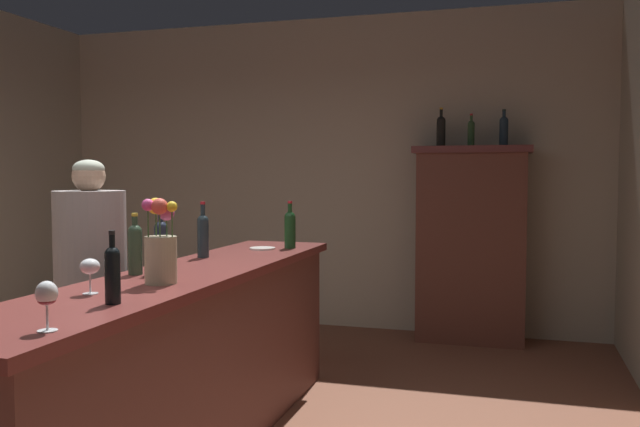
{
  "coord_description": "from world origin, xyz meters",
  "views": [
    {
      "loc": [
        1.85,
        -2.65,
        1.48
      ],
      "look_at": [
        0.99,
        0.26,
        1.3
      ],
      "focal_mm": 37.23,
      "sensor_mm": 36.0,
      "label": 1
    }
  ],
  "objects_px": {
    "display_cabinet": "(471,241)",
    "wine_bottle_malbec": "(113,272)",
    "wine_bottle_chardonnay": "(290,228)",
    "display_bottle_center": "(504,129)",
    "display_bottle_midleft": "(471,132)",
    "wine_glass_mid": "(90,267)",
    "wine_bottle_syrah": "(135,247)",
    "cheese_plate": "(262,248)",
    "display_bottle_left": "(441,130)",
    "wine_bottle_pinot": "(203,233)",
    "patron_near_entrance": "(91,287)",
    "wine_bottle_rose": "(161,244)",
    "flower_arrangement": "(161,247)",
    "wine_glass_front": "(47,296)",
    "bar_counter": "(186,366)"
  },
  "relations": [
    {
      "from": "bar_counter",
      "to": "wine_bottle_chardonnay",
      "type": "height_order",
      "value": "wine_bottle_chardonnay"
    },
    {
      "from": "wine_glass_mid",
      "to": "display_bottle_midleft",
      "type": "distance_m",
      "value": 3.89
    },
    {
      "from": "wine_bottle_pinot",
      "to": "display_bottle_center",
      "type": "xyz_separation_m",
      "value": [
        1.68,
        2.36,
        0.74
      ]
    },
    {
      "from": "wine_glass_front",
      "to": "flower_arrangement",
      "type": "bearing_deg",
      "value": 97.86
    },
    {
      "from": "wine_glass_front",
      "to": "patron_near_entrance",
      "type": "xyz_separation_m",
      "value": [
        -0.87,
        1.44,
        -0.25
      ]
    },
    {
      "from": "wine_bottle_malbec",
      "to": "patron_near_entrance",
      "type": "bearing_deg",
      "value": 129.34
    },
    {
      "from": "wine_bottle_chardonnay",
      "to": "display_bottle_center",
      "type": "height_order",
      "value": "display_bottle_center"
    },
    {
      "from": "flower_arrangement",
      "to": "wine_bottle_pinot",
      "type": "bearing_deg",
      "value": 104.93
    },
    {
      "from": "bar_counter",
      "to": "wine_bottle_syrah",
      "type": "distance_m",
      "value": 0.67
    },
    {
      "from": "wine_glass_mid",
      "to": "display_bottle_left",
      "type": "distance_m",
      "value": 3.82
    },
    {
      "from": "wine_bottle_malbec",
      "to": "flower_arrangement",
      "type": "bearing_deg",
      "value": 98.03
    },
    {
      "from": "display_cabinet",
      "to": "wine_glass_front",
      "type": "bearing_deg",
      "value": -104.0
    },
    {
      "from": "display_cabinet",
      "to": "display_bottle_midleft",
      "type": "xyz_separation_m",
      "value": [
        -0.01,
        0.0,
        0.95
      ]
    },
    {
      "from": "wine_bottle_chardonnay",
      "to": "flower_arrangement",
      "type": "xyz_separation_m",
      "value": [
        -0.09,
        -1.53,
        0.03
      ]
    },
    {
      "from": "display_cabinet",
      "to": "wine_bottle_malbec",
      "type": "bearing_deg",
      "value": -106.45
    },
    {
      "from": "wine_bottle_chardonnay",
      "to": "display_bottle_center",
      "type": "relative_size",
      "value": 1.02
    },
    {
      "from": "cheese_plate",
      "to": "display_bottle_left",
      "type": "height_order",
      "value": "display_bottle_left"
    },
    {
      "from": "display_cabinet",
      "to": "display_bottle_midleft",
      "type": "distance_m",
      "value": 0.95
    },
    {
      "from": "wine_bottle_rose",
      "to": "display_bottle_center",
      "type": "height_order",
      "value": "display_bottle_center"
    },
    {
      "from": "wine_bottle_chardonnay",
      "to": "display_bottle_left",
      "type": "xyz_separation_m",
      "value": [
        0.81,
        1.74,
        0.75
      ]
    },
    {
      "from": "wine_glass_mid",
      "to": "display_bottle_center",
      "type": "bearing_deg",
      "value": 66.27
    },
    {
      "from": "display_bottle_center",
      "to": "wine_glass_front",
      "type": "bearing_deg",
      "value": -107.31
    },
    {
      "from": "flower_arrangement",
      "to": "display_bottle_center",
      "type": "height_order",
      "value": "display_bottle_center"
    },
    {
      "from": "flower_arrangement",
      "to": "wine_bottle_chardonnay",
      "type": "bearing_deg",
      "value": 86.56
    },
    {
      "from": "wine_glass_front",
      "to": "display_bottle_midleft",
      "type": "distance_m",
      "value": 4.38
    },
    {
      "from": "display_bottle_left",
      "to": "flower_arrangement",
      "type": "bearing_deg",
      "value": -105.38
    },
    {
      "from": "flower_arrangement",
      "to": "display_bottle_center",
      "type": "xyz_separation_m",
      "value": [
        1.43,
        3.27,
        0.71
      ]
    },
    {
      "from": "display_cabinet",
      "to": "wine_bottle_chardonnay",
      "type": "bearing_deg",
      "value": -121.83
    },
    {
      "from": "wine_bottle_pinot",
      "to": "wine_bottle_chardonnay",
      "type": "bearing_deg",
      "value": 61.58
    },
    {
      "from": "wine_bottle_syrah",
      "to": "wine_bottle_chardonnay",
      "type": "relative_size",
      "value": 0.96
    },
    {
      "from": "bar_counter",
      "to": "flower_arrangement",
      "type": "height_order",
      "value": "flower_arrangement"
    },
    {
      "from": "wine_bottle_chardonnay",
      "to": "display_bottle_left",
      "type": "relative_size",
      "value": 0.93
    },
    {
      "from": "wine_bottle_rose",
      "to": "wine_bottle_malbec",
      "type": "height_order",
      "value": "wine_bottle_rose"
    },
    {
      "from": "wine_bottle_syrah",
      "to": "wine_glass_mid",
      "type": "distance_m",
      "value": 0.54
    },
    {
      "from": "wine_glass_front",
      "to": "cheese_plate",
      "type": "distance_m",
      "value": 2.34
    },
    {
      "from": "bar_counter",
      "to": "wine_bottle_malbec",
      "type": "relative_size",
      "value": 11.06
    },
    {
      "from": "wine_glass_mid",
      "to": "wine_bottle_syrah",
      "type": "bearing_deg",
      "value": 102.4
    },
    {
      "from": "wine_glass_front",
      "to": "display_bottle_center",
      "type": "relative_size",
      "value": 0.52
    },
    {
      "from": "bar_counter",
      "to": "wine_glass_front",
      "type": "bearing_deg",
      "value": -81.25
    },
    {
      "from": "flower_arrangement",
      "to": "wine_glass_front",
      "type": "bearing_deg",
      "value": -82.14
    },
    {
      "from": "wine_bottle_syrah",
      "to": "wine_glass_front",
      "type": "bearing_deg",
      "value": -70.99
    },
    {
      "from": "wine_bottle_chardonnay",
      "to": "wine_glass_mid",
      "type": "distance_m",
      "value": 1.86
    },
    {
      "from": "wine_bottle_rose",
      "to": "wine_bottle_chardonnay",
      "type": "height_order",
      "value": "wine_bottle_rose"
    },
    {
      "from": "wine_glass_mid",
      "to": "display_bottle_midleft",
      "type": "bearing_deg",
      "value": 70.04
    },
    {
      "from": "wine_bottle_chardonnay",
      "to": "patron_near_entrance",
      "type": "xyz_separation_m",
      "value": [
        -0.84,
        -1.01,
        -0.28
      ]
    },
    {
      "from": "wine_bottle_pinot",
      "to": "display_cabinet",
      "type": "bearing_deg",
      "value": 59.04
    },
    {
      "from": "wine_bottle_malbec",
      "to": "patron_near_entrance",
      "type": "distance_m",
      "value": 1.31
    },
    {
      "from": "wine_bottle_malbec",
      "to": "display_cabinet",
      "type": "bearing_deg",
      "value": 73.55
    },
    {
      "from": "display_bottle_midleft",
      "to": "patron_near_entrance",
      "type": "distance_m",
      "value": 3.49
    },
    {
      "from": "wine_bottle_pinot",
      "to": "wine_glass_front",
      "type": "relative_size",
      "value": 2.07
    }
  ]
}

